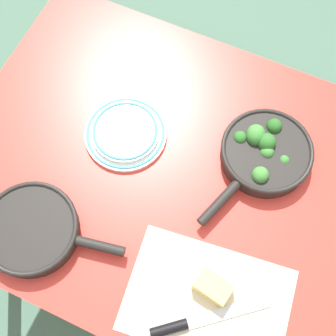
% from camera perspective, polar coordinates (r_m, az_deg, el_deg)
% --- Properties ---
extents(ground_plane, '(14.00, 14.00, 0.00)m').
position_cam_1_polar(ground_plane, '(1.90, 0.00, -8.76)').
color(ground_plane, '#476B56').
extents(dining_table_red, '(1.10, 0.85, 0.74)m').
position_cam_1_polar(dining_table_red, '(1.27, 0.00, -1.88)').
color(dining_table_red, red).
rests_on(dining_table_red, ground_plane).
extents(skillet_broccoli, '(0.23, 0.36, 0.08)m').
position_cam_1_polar(skillet_broccoli, '(1.20, 11.68, 1.87)').
color(skillet_broccoli, black).
rests_on(skillet_broccoli, dining_table_red).
extents(skillet_eggs, '(0.34, 0.23, 0.05)m').
position_cam_1_polar(skillet_eggs, '(1.16, -16.19, -7.24)').
color(skillet_eggs, black).
rests_on(skillet_eggs, dining_table_red).
extents(parchment_sheet, '(0.40, 0.29, 0.00)m').
position_cam_1_polar(parchment_sheet, '(1.11, 4.88, -15.71)').
color(parchment_sheet, beige).
rests_on(parchment_sheet, dining_table_red).
extents(grater_knife, '(0.23, 0.20, 0.02)m').
position_cam_1_polar(grater_knife, '(1.10, 3.09, -18.22)').
color(grater_knife, silver).
rests_on(grater_knife, dining_table_red).
extents(cheese_block, '(0.09, 0.07, 0.05)m').
position_cam_1_polar(cheese_block, '(1.09, 5.50, -14.27)').
color(cheese_block, '#EACC66').
rests_on(cheese_block, dining_table_red).
extents(dinner_plate_stack, '(0.22, 0.22, 0.03)m').
position_cam_1_polar(dinner_plate_stack, '(1.22, -5.21, 4.33)').
color(dinner_plate_stack, silver).
rests_on(dinner_plate_stack, dining_table_red).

